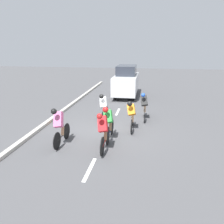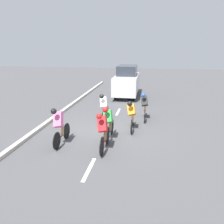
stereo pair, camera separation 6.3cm
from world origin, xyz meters
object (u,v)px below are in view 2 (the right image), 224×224
Objects in this scene: cyclist_pink at (59,125)px; cyclist_black at (145,106)px; cyclist_orange at (132,114)px; cyclist_red at (103,131)px; cyclist_white at (104,107)px; traffic_cone at (58,118)px; support_car at (127,81)px; cyclist_green at (108,122)px.

cyclist_pink reaches higher than cyclist_black.
cyclist_red is at bearing 69.20° from cyclist_orange.
cyclist_red reaches higher than cyclist_black.
cyclist_black is at bearing -109.75° from cyclist_red.
cyclist_black is at bearing -161.90° from cyclist_white.
cyclist_black is 4.51m from traffic_cone.
cyclist_orange is (-2.62, -2.02, -0.06)m from cyclist_pink.
cyclist_black is 0.41× the size of support_car.
traffic_cone is (3.77, -0.39, -0.52)m from cyclist_orange.
cyclist_black is at bearing -108.30° from cyclist_orange.
cyclist_green is at bearing 56.98° from cyclist_orange.
cyclist_green is at bearing -91.01° from cyclist_red.
cyclist_red is (-0.63, 3.19, -0.01)m from cyclist_white.
cyclist_black is 4.09m from cyclist_red.
traffic_cone is at bearing -29.56° from cyclist_green.
cyclist_pink reaches higher than traffic_cone.
cyclist_pink reaches higher than cyclist_white.
cyclist_white is 3.25m from cyclist_red.
cyclist_orange is 0.98× the size of cyclist_red.
cyclist_pink reaches higher than cyclist_red.
cyclist_white is at bearing -33.15° from cyclist_orange.
cyclist_white reaches higher than cyclist_black.
cyclist_orange is 7.31m from support_car.
cyclist_white reaches higher than traffic_cone.
cyclist_pink is 1.00× the size of cyclist_orange.
support_car is (-0.49, -6.27, 0.36)m from cyclist_white.
cyclist_black is (-2.01, -0.66, -0.02)m from cyclist_white.
cyclist_red is at bearing 70.25° from cyclist_black.
cyclist_black is 1.71m from cyclist_orange.
traffic_cone is (1.15, -2.41, -0.58)m from cyclist_pink.
cyclist_orange is 2.38m from cyclist_red.
cyclist_white is at bearing 85.57° from support_car.
cyclist_orange is at bearing 97.81° from support_car.
cyclist_pink is 1.94m from cyclist_green.
cyclist_green reaches higher than traffic_cone.
cyclist_green is at bearing 106.12° from cyclist_white.
cyclist_orange is 3.82m from traffic_cone.
traffic_cone is (2.78, 6.84, -0.92)m from support_car.
cyclist_pink is at bearing 69.06° from cyclist_white.
cyclist_orange is at bearing -123.02° from cyclist_green.
cyclist_black is at bearing 105.25° from support_car.
support_car is (0.15, -9.46, 0.37)m from cyclist_red.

